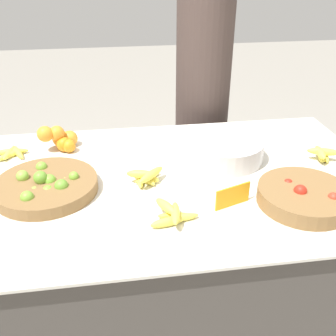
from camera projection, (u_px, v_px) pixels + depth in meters
ground_plane at (168, 297)px, 2.05m from camera, size 12.00×12.00×0.00m
market_table at (168, 243)px, 1.88m from camera, size 1.89×1.13×0.72m
lime_bowl at (46, 186)px, 1.59m from camera, size 0.41×0.41×0.10m
tomato_basket at (305, 196)px, 1.52m from camera, size 0.36×0.36×0.09m
orange_pile at (61, 140)px, 1.92m from camera, size 0.18×0.15×0.13m
metal_bowl at (224, 149)px, 1.83m from camera, size 0.37×0.37×0.10m
price_sign at (233, 196)px, 1.50m from camera, size 0.15×0.06×0.09m
banana_bunch_front_right at (145, 177)px, 1.65m from camera, size 0.17×0.15×0.06m
banana_bunch_middle_left at (173, 215)px, 1.42m from camera, size 0.19×0.17×0.06m
banana_bunch_front_left at (323, 154)px, 1.83m from camera, size 0.15×0.17×0.06m
banana_bunch_middle_right at (12, 153)px, 1.88m from camera, size 0.16×0.16×0.03m
vendor_person at (202, 98)px, 2.45m from camera, size 0.33×0.33×1.67m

